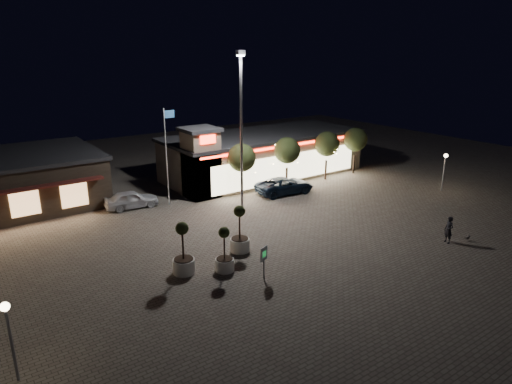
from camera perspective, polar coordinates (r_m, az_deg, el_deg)
ground at (r=29.52m, az=3.72°, el=-7.57°), size 90.00×90.00×0.00m
retail_building at (r=46.22m, az=0.58°, el=4.69°), size 20.40×8.40×6.10m
floodlight_pole at (r=34.79m, az=-1.85°, el=8.47°), size 0.60×0.40×12.38m
flagpole at (r=37.66m, az=-11.06°, el=5.33°), size 0.95×0.10×8.00m
lamp_post_east at (r=44.52m, az=22.53°, el=3.16°), size 0.36×0.36×3.48m
lamp_post_south at (r=20.32m, az=-28.54°, el=-14.53°), size 0.36×0.36×3.48m
string_tree_a at (r=39.00m, az=-1.80°, el=4.29°), size 2.42×2.42×4.79m
string_tree_b at (r=41.90m, az=3.92°, el=5.20°), size 2.42×2.42×4.79m
string_tree_c at (r=45.18m, az=8.86°, el=5.94°), size 2.42×2.42×4.79m
string_tree_d at (r=48.01m, az=12.32°, el=6.43°), size 2.42×2.42×4.79m
pickup_truck at (r=40.94m, az=3.59°, el=0.83°), size 5.59×3.08×1.48m
white_sedan at (r=38.54m, az=-15.30°, el=-0.89°), size 4.45×2.24×1.45m
pedestrian at (r=33.17m, az=22.95°, el=-4.38°), size 0.59×0.76×1.83m
dog at (r=34.29m, az=24.94°, el=-5.14°), size 0.46×0.19×0.25m
planter_left at (r=26.90m, az=-9.05°, el=-8.08°), size 1.29×1.29×3.17m
planter_mid at (r=26.95m, az=-3.95°, el=-8.15°), size 1.12×1.12×2.74m
planter_right at (r=29.33m, az=-2.04°, el=-5.66°), size 1.26×1.26×3.10m
valet_sign at (r=25.82m, az=1.00°, el=-8.06°), size 0.61×0.30×1.94m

